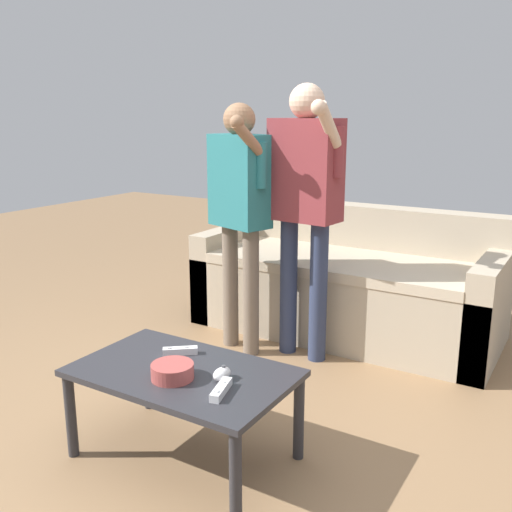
# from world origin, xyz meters

# --- Properties ---
(ground_plane) EXTENTS (12.00, 12.00, 0.00)m
(ground_plane) POSITION_xyz_m (0.00, 0.00, 0.00)
(ground_plane) COLOR #93704C
(couch) EXTENTS (1.88, 0.83, 0.78)m
(couch) POSITION_xyz_m (-0.05, 1.62, 0.29)
(couch) COLOR #B7A88E
(couch) RESTS_ON ground
(coffee_table) EXTENTS (0.87, 0.53, 0.39)m
(coffee_table) POSITION_xyz_m (-0.06, -0.08, 0.34)
(coffee_table) COLOR #2D2D33
(coffee_table) RESTS_ON ground
(snack_bowl) EXTENTS (0.16, 0.16, 0.06)m
(snack_bowl) POSITION_xyz_m (-0.04, -0.15, 0.42)
(snack_bowl) COLOR #B24C47
(snack_bowl) RESTS_ON coffee_table
(game_remote_nunchuk) EXTENTS (0.06, 0.09, 0.05)m
(game_remote_nunchuk) POSITION_xyz_m (0.12, -0.06, 0.41)
(game_remote_nunchuk) COLOR white
(game_remote_nunchuk) RESTS_ON coffee_table
(player_center) EXTENTS (0.45, 0.37, 1.53)m
(player_center) POSITION_xyz_m (-0.11, 1.09, 0.96)
(player_center) COLOR #2D3856
(player_center) RESTS_ON ground
(player_left) EXTENTS (0.41, 0.39, 1.43)m
(player_left) POSITION_xyz_m (-0.47, 0.99, 0.90)
(player_left) COLOR #756656
(player_left) RESTS_ON ground
(game_remote_wand_near) EXTENTS (0.14, 0.12, 0.03)m
(game_remote_wand_near) POSITION_xyz_m (-0.16, 0.04, 0.40)
(game_remote_wand_near) COLOR white
(game_remote_wand_near) RESTS_ON coffee_table
(game_remote_wand_far) EXTENTS (0.08, 0.16, 0.03)m
(game_remote_wand_far) POSITION_xyz_m (0.18, -0.16, 0.40)
(game_remote_wand_far) COLOR white
(game_remote_wand_far) RESTS_ON coffee_table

